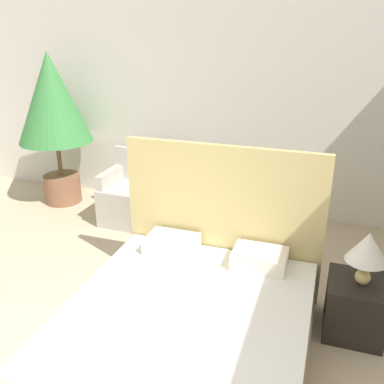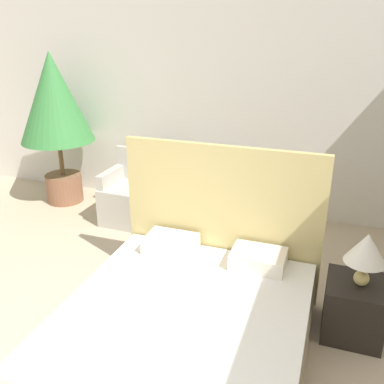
{
  "view_description": "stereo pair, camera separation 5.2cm",
  "coord_description": "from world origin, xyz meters",
  "views": [
    {
      "loc": [
        1.41,
        -1.38,
        2.39
      ],
      "look_at": [
        0.08,
        2.58,
        0.72
      ],
      "focal_mm": 40.0,
      "sensor_mm": 36.0,
      "label": 1
    },
    {
      "loc": [
        1.46,
        -1.36,
        2.39
      ],
      "look_at": [
        0.08,
        2.58,
        0.72
      ],
      "focal_mm": 40.0,
      "sensor_mm": 36.0,
      "label": 2
    }
  ],
  "objects": [
    {
      "name": "wall_back",
      "position": [
        0.0,
        3.94,
        1.45
      ],
      "size": [
        10.0,
        0.06,
        2.9
      ],
      "color": "silver",
      "rests_on": "ground_plane"
    },
    {
      "name": "bed",
      "position": [
        0.54,
        1.16,
        0.27
      ],
      "size": [
        1.82,
        2.03,
        1.41
      ],
      "color": "#8C7A5B",
      "rests_on": "ground_plane"
    },
    {
      "name": "armchair_near_window_left",
      "position": [
        -0.88,
        3.09,
        0.3
      ],
      "size": [
        0.71,
        0.63,
        0.9
      ],
      "rotation": [
        0.0,
        0.0,
        -0.03
      ],
      "color": "#B7B2A8",
      "rests_on": "ground_plane"
    },
    {
      "name": "armchair_near_window_right",
      "position": [
        0.11,
        3.09,
        0.3
      ],
      "size": [
        0.72,
        0.64,
        0.9
      ],
      "rotation": [
        0.0,
        0.0,
        0.05
      ],
      "color": "#B7B2A8",
      "rests_on": "ground_plane"
    },
    {
      "name": "potted_palm",
      "position": [
        -2.11,
        3.37,
        1.36
      ],
      "size": [
        0.97,
        0.97,
        2.05
      ],
      "color": "brown",
      "rests_on": "ground_plane"
    },
    {
      "name": "nightstand",
      "position": [
        1.75,
        1.76,
        0.24
      ],
      "size": [
        0.46,
        0.48,
        0.47
      ],
      "color": "black",
      "rests_on": "ground_plane"
    },
    {
      "name": "table_lamp",
      "position": [
        1.77,
        1.75,
        0.78
      ],
      "size": [
        0.31,
        0.31,
        0.44
      ],
      "color": "tan",
      "rests_on": "nightstand"
    }
  ]
}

